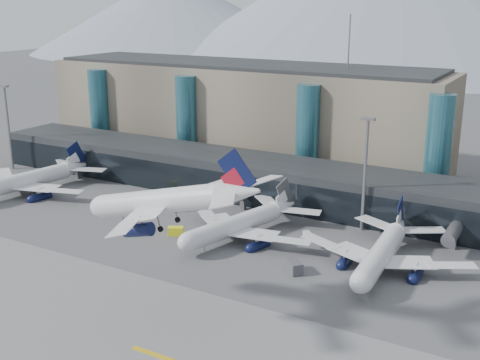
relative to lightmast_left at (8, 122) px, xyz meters
name	(u,v)px	position (x,y,z in m)	size (l,w,h in m)	color
ground	(117,284)	(80.00, -45.00, -14.42)	(900.00, 900.00, 0.00)	#515154
runway_strip	(55,320)	(80.00, -60.00, -14.40)	(400.00, 40.00, 0.04)	slate
runway_markings	(55,320)	(80.00, -60.00, -14.37)	(128.00, 1.00, 0.02)	gold
concourse	(263,179)	(79.98, 12.73, -9.45)	(170.00, 27.00, 10.00)	black
terminal_main	(241,112)	(55.00, 45.00, 1.03)	(130.00, 30.00, 31.00)	gray
teal_towers	(244,128)	(65.01, 29.01, -0.41)	(116.40, 19.40, 46.00)	#2A6475
lightmast_left	(8,122)	(0.00, 0.00, 0.00)	(3.00, 1.20, 25.60)	slate
lightmast_mid	(365,168)	(110.00, 3.00, 0.00)	(3.00, 1.20, 25.60)	slate
hero_jet	(175,195)	(96.48, -48.95, 6.31)	(32.88, 34.05, 10.96)	silver
jet_parked_left	(35,174)	(23.77, -12.42, -9.61)	(39.00, 39.22, 12.70)	silver
jet_parked_mid	(246,216)	(89.01, -12.56, -9.95)	(35.41, 36.76, 11.80)	silver
jet_parked_right	(385,243)	(119.72, -12.53, -10.01)	(36.20, 35.33, 11.67)	silver
veh_a	(118,203)	(52.01, -11.82, -13.43)	(3.50, 1.97, 1.97)	silver
veh_b	(150,194)	(53.96, -1.61, -13.66)	(2.64, 1.63, 1.53)	yellow
veh_c	(294,267)	(105.96, -24.60, -13.28)	(4.09, 2.16, 2.27)	#4B4A4F
veh_g	(307,235)	(101.30, -7.39, -13.75)	(2.28, 1.33, 1.33)	silver
veh_h	(176,231)	(75.48, -20.16, -13.49)	(3.37, 1.78, 1.86)	yellow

